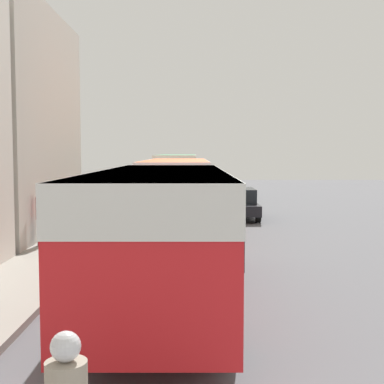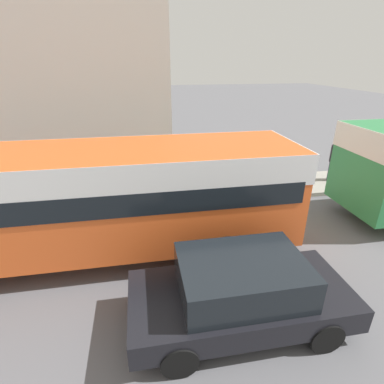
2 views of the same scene
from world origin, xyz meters
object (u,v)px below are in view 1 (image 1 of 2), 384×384
at_px(bus_lead, 162,218).
at_px(bus_third_in_line, 177,171).
at_px(bus_following, 177,184).
at_px(pedestrian_walking_away, 42,217).
at_px(pedestrian_near_curb, 122,189).
at_px(car_crossing, 237,203).

relative_size(bus_lead, bus_third_in_line, 0.92).
bearing_deg(bus_lead, bus_following, 90.18).
distance_m(bus_third_in_line, pedestrian_walking_away, 18.29).
bearing_deg(pedestrian_near_curb, bus_lead, -80.23).
xyz_separation_m(car_crossing, pedestrian_near_curb, (-6.37, 6.16, 0.24)).
xyz_separation_m(bus_third_in_line, pedestrian_near_curb, (-3.19, -3.42, -0.96)).
bearing_deg(bus_following, pedestrian_walking_away, -129.75).
relative_size(car_crossing, pedestrian_walking_away, 2.29).
distance_m(bus_lead, bus_third_in_line, 24.23).
xyz_separation_m(pedestrian_near_curb, pedestrian_walking_away, (-0.73, -14.42, 0.08)).
relative_size(bus_lead, pedestrian_walking_away, 5.01).
relative_size(bus_following, pedestrian_near_curb, 6.26).
xyz_separation_m(bus_third_in_line, car_crossing, (3.18, -9.58, -1.21)).
bearing_deg(bus_lead, car_crossing, 79.22).
xyz_separation_m(bus_following, bus_third_in_line, (-0.36, 12.70, 0.09)).
height_order(bus_third_in_line, car_crossing, bus_third_in_line).
distance_m(bus_following, pedestrian_near_curb, 9.97).
bearing_deg(bus_lead, pedestrian_near_curb, 99.77).
relative_size(bus_following, bus_third_in_line, 1.06).
bearing_deg(pedestrian_walking_away, bus_following, 50.25).
distance_m(car_crossing, pedestrian_near_curb, 8.86).
bearing_deg(bus_third_in_line, pedestrian_walking_away, -102.39).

